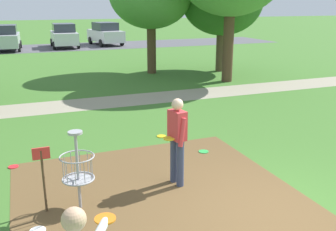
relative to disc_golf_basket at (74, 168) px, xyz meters
name	(u,v)px	position (x,y,z in m)	size (l,w,h in m)	color
ground_plane	(281,216)	(3.10, -1.49, -0.75)	(160.00, 160.00, 0.00)	#3D6B28
dirt_tee_pad	(156,193)	(1.45, 0.01, -0.75)	(5.04, 4.71, 0.01)	brown
disc_golf_basket	(74,168)	(0.00, 0.00, 0.00)	(0.98, 0.58, 1.39)	#9E9EA3
player_foreground_watching	(177,137)	(1.96, 0.23, 0.21)	(0.43, 0.49, 1.71)	#384260
frisbee_near_basket	(204,152)	(3.18, 1.52, -0.74)	(0.23, 0.23, 0.02)	green
frisbee_mid_grass	(38,231)	(-0.67, -0.48, -0.74)	(0.25, 0.25, 0.02)	white
frisbee_far_left	(13,167)	(-1.02, 2.22, -0.74)	(0.21, 0.21, 0.02)	red
frisbee_scattered_a	(161,136)	(2.63, 2.90, -0.74)	(0.24, 0.24, 0.02)	gold
tree_near_left	(222,0)	(8.96, 11.28, 2.75)	(4.03, 4.03, 5.23)	brown
parking_lot_strip	(69,47)	(3.10, 25.53, -0.75)	(36.00, 6.00, 0.01)	#4C4C51
parked_car_leftmost	(6,38)	(-1.43, 24.87, 0.17)	(2.13, 4.28, 1.84)	#B2B7BC
parked_car_center_left	(64,35)	(2.80, 25.37, 0.17)	(2.04, 4.24, 1.84)	silver
parked_car_center_right	(105,34)	(6.24, 26.02, 0.17)	(2.43, 4.42, 1.84)	silver
gravel_path	(134,99)	(3.10, 7.01, -0.75)	(40.00, 1.69, 0.00)	gray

